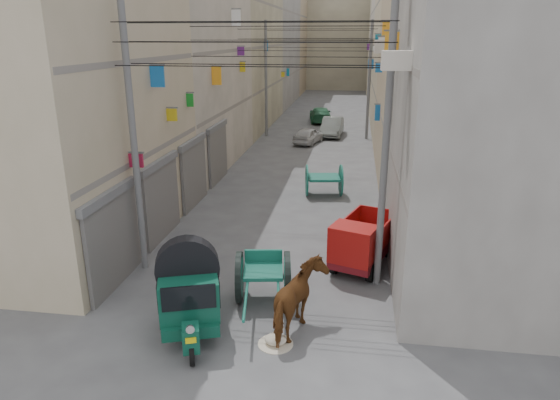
% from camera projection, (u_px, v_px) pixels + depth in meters
% --- Properties ---
extents(building_row_left, '(8.00, 62.00, 14.00)m').
position_uv_depth(building_row_left, '(226.00, 42.00, 40.78)').
color(building_row_left, '#B9A68C').
rests_on(building_row_left, ground).
extents(building_row_right, '(8.00, 62.00, 14.00)m').
position_uv_depth(building_row_right, '(427.00, 43.00, 38.52)').
color(building_row_right, gray).
rests_on(building_row_right, ground).
extents(end_cap_building, '(22.00, 10.00, 13.00)m').
position_uv_depth(end_cap_building, '(339.00, 39.00, 69.58)').
color(end_cap_building, '#B6AC8F').
rests_on(end_cap_building, ground).
extents(shutters_left, '(0.18, 14.40, 2.88)m').
position_uv_depth(shutters_left, '(180.00, 183.00, 19.45)').
color(shutters_left, '#505056').
rests_on(shutters_left, ground).
extents(signboards, '(8.22, 40.52, 5.67)m').
position_uv_depth(signboards, '(308.00, 100.00, 28.89)').
color(signboards, white).
rests_on(signboards, ground).
extents(ac_units, '(0.70, 6.55, 3.35)m').
position_uv_depth(ac_units, '(392.00, 18.00, 13.98)').
color(ac_units, beige).
rests_on(ac_units, ground).
extents(utility_poles, '(7.40, 22.20, 8.00)m').
position_uv_depth(utility_poles, '(299.00, 100.00, 24.34)').
color(utility_poles, '#5F6062').
rests_on(utility_poles, ground).
extents(overhead_cables, '(7.40, 22.52, 1.12)m').
position_uv_depth(overhead_cables, '(293.00, 41.00, 21.03)').
color(overhead_cables, black).
rests_on(overhead_cables, ground).
extents(auto_rickshaw, '(2.08, 2.77, 1.88)m').
position_uv_depth(auto_rickshaw, '(189.00, 290.00, 12.04)').
color(auto_rickshaw, black).
rests_on(auto_rickshaw, ground).
extents(tonga_cart, '(1.66, 3.26, 1.41)m').
position_uv_depth(tonga_cart, '(263.00, 276.00, 13.58)').
color(tonga_cart, black).
rests_on(tonga_cart, ground).
extents(mini_truck, '(2.22, 3.22, 1.66)m').
position_uv_depth(mini_truck, '(360.00, 245.00, 15.40)').
color(mini_truck, black).
rests_on(mini_truck, ground).
extents(second_cart, '(1.82, 1.66, 1.44)m').
position_uv_depth(second_cart, '(324.00, 179.00, 22.62)').
color(second_cart, '#155C4B').
rests_on(second_cart, ground).
extents(feed_sack, '(0.52, 0.42, 0.26)m').
position_uv_depth(feed_sack, '(276.00, 339.00, 11.78)').
color(feed_sack, beige).
rests_on(feed_sack, ground).
extents(horse, '(1.37, 2.22, 1.74)m').
position_uv_depth(horse, '(299.00, 301.00, 12.03)').
color(horse, maroon).
rests_on(horse, ground).
extents(distant_car_white, '(2.09, 3.45, 1.10)m').
position_uv_depth(distant_car_white, '(308.00, 135.00, 33.74)').
color(distant_car_white, '#B9B9B9').
rests_on(distant_car_white, ground).
extents(distant_car_grey, '(1.60, 4.07, 1.32)m').
position_uv_depth(distant_car_grey, '(332.00, 127.00, 36.33)').
color(distant_car_grey, slate).
rests_on(distant_car_grey, ground).
extents(distant_car_green, '(2.25, 4.46, 1.24)m').
position_uv_depth(distant_car_green, '(320.00, 115.00, 42.15)').
color(distant_car_green, '#205E3A').
rests_on(distant_car_green, ground).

